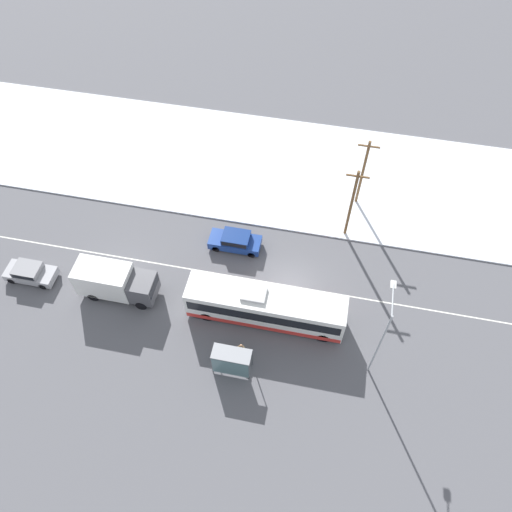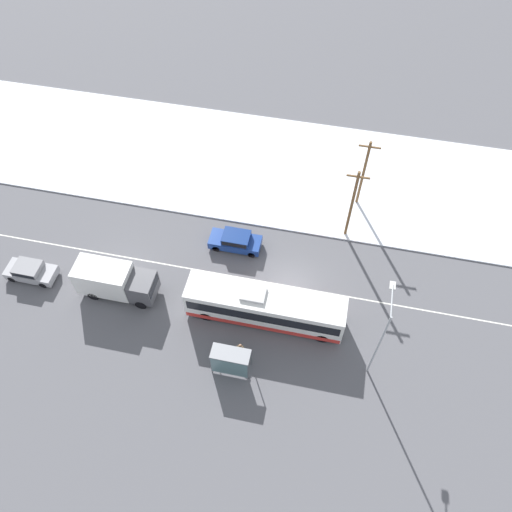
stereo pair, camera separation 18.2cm
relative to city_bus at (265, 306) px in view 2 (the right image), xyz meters
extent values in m
plane|color=#56565B|center=(1.39, 3.14, -1.57)|extent=(120.00, 120.00, 0.00)
cube|color=silver|center=(1.39, 16.10, -1.51)|extent=(80.00, 14.60, 0.12)
cube|color=silver|center=(1.39, 3.14, -1.57)|extent=(60.00, 0.12, 0.00)
cube|color=white|center=(0.00, 0.00, 0.05)|extent=(11.97, 2.55, 2.70)
cube|color=black|center=(0.00, 0.00, 0.38)|extent=(11.49, 2.57, 1.03)
cube|color=red|center=(0.00, 0.00, -1.05)|extent=(11.85, 2.57, 0.49)
cube|color=#B2B2B2|center=(-0.89, 0.00, 1.53)|extent=(1.80, 1.40, 0.24)
cylinder|color=black|center=(4.59, -1.14, -1.07)|extent=(1.00, 0.28, 1.00)
cylinder|color=black|center=(4.59, 1.13, -1.07)|extent=(1.00, 0.28, 1.00)
cylinder|color=black|center=(-4.38, -1.14, -1.07)|extent=(1.00, 0.28, 1.00)
cylinder|color=black|center=(-4.38, 1.13, -1.07)|extent=(1.00, 0.28, 1.00)
cube|color=silver|center=(-12.72, -0.19, 0.19)|extent=(4.29, 2.30, 2.53)
cube|color=#4C4C51|center=(-9.62, -0.19, -0.09)|extent=(1.90, 2.19, 1.97)
cube|color=black|center=(-8.69, -0.19, 0.30)|extent=(0.06, 1.96, 0.87)
cylinder|color=black|center=(-9.62, -1.21, -1.12)|extent=(0.90, 0.26, 0.90)
cylinder|color=black|center=(-9.62, 0.83, -1.12)|extent=(0.90, 0.26, 0.90)
cylinder|color=black|center=(-13.58, -1.21, -1.12)|extent=(0.90, 0.26, 0.90)
cylinder|color=black|center=(-13.58, 0.83, -1.12)|extent=(0.90, 0.26, 0.90)
cube|color=navy|center=(-3.81, 6.19, -0.98)|extent=(4.38, 1.80, 0.73)
cube|color=navy|center=(-3.70, 6.19, -0.33)|extent=(2.28, 1.66, 0.58)
cube|color=black|center=(-3.70, 6.19, -0.32)|extent=(2.09, 1.69, 0.47)
cylinder|color=black|center=(-5.30, 5.40, -1.25)|extent=(0.64, 0.22, 0.64)
cylinder|color=black|center=(-5.30, 6.98, -1.25)|extent=(0.64, 0.22, 0.64)
cylinder|color=black|center=(-2.22, 5.40, -1.25)|extent=(0.64, 0.22, 0.64)
cylinder|color=black|center=(-2.22, 6.98, -1.25)|extent=(0.64, 0.22, 0.64)
cube|color=#9E9EA3|center=(-19.33, -0.23, -1.01)|extent=(4.04, 1.80, 0.68)
cube|color=gray|center=(-19.43, -0.23, -0.41)|extent=(2.10, 1.66, 0.51)
cube|color=black|center=(-19.43, -0.23, -0.40)|extent=(1.93, 1.69, 0.41)
cylinder|color=black|center=(-18.01, -1.02, -1.25)|extent=(0.64, 0.22, 0.64)
cylinder|color=black|center=(-18.01, 0.56, -1.25)|extent=(0.64, 0.22, 0.64)
cylinder|color=black|center=(-20.75, -1.02, -1.25)|extent=(0.64, 0.22, 0.64)
cylinder|color=black|center=(-20.75, 0.56, -1.25)|extent=(0.64, 0.22, 0.64)
cylinder|color=#23232D|center=(-1.23, -3.48, -1.21)|extent=(0.11, 0.11, 0.73)
cylinder|color=#23232D|center=(-1.00, -3.48, -1.21)|extent=(0.11, 0.11, 0.73)
cube|color=brown|center=(-1.12, -3.48, -0.55)|extent=(0.38, 0.21, 0.60)
sphere|color=#8E6647|center=(-1.12, -3.48, -0.12)|extent=(0.25, 0.25, 0.25)
cylinder|color=brown|center=(-1.35, -3.48, -0.58)|extent=(0.09, 0.09, 0.57)
cylinder|color=brown|center=(-0.88, -3.48, -0.58)|extent=(0.09, 0.09, 0.57)
cube|color=gray|center=(-1.52, -4.63, 0.80)|extent=(2.76, 1.20, 0.06)
cube|color=slate|center=(-1.52, -5.21, -0.37)|extent=(2.65, 0.04, 2.16)
cylinder|color=#474C51|center=(-2.86, -4.07, -0.40)|extent=(0.08, 0.08, 2.34)
cylinder|color=#474C51|center=(-0.18, -4.07, -0.40)|extent=(0.08, 0.08, 2.34)
cylinder|color=#474C51|center=(-2.86, -5.19, -0.40)|extent=(0.08, 0.08, 2.34)
cylinder|color=#474C51|center=(-0.18, -5.19, -0.40)|extent=(0.08, 0.08, 2.34)
cylinder|color=#9EA3A8|center=(8.15, -2.82, 2.44)|extent=(0.14, 0.14, 8.03)
cylinder|color=#9EA3A8|center=(8.15, -1.62, 6.31)|extent=(0.10, 2.39, 0.10)
cube|color=silver|center=(8.15, -0.42, 6.24)|extent=(0.36, 0.60, 0.16)
cylinder|color=brown|center=(5.25, 9.45, 2.19)|extent=(0.24, 0.24, 7.53)
cube|color=brown|center=(5.25, 9.45, 5.46)|extent=(1.80, 0.12, 0.12)
cylinder|color=brown|center=(5.89, 13.38, 2.02)|extent=(0.24, 0.24, 7.19)
cube|color=brown|center=(5.89, 13.38, 5.12)|extent=(1.80, 0.12, 0.12)
camera|label=1|loc=(3.04, -18.57, 32.68)|focal=35.00mm
camera|label=2|loc=(3.22, -18.53, 32.68)|focal=35.00mm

